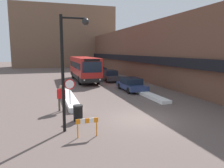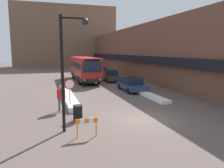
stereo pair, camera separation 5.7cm
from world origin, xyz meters
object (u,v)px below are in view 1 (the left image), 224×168
street_lamp (68,60)px  parked_car_front (131,84)px  parked_car_back (100,72)px  pedestrian (61,96)px  parked_car_middle (110,76)px  construction_barricade (87,124)px  city_bus (84,68)px  trash_bin (78,113)px  stop_sign (70,87)px

street_lamp → parked_car_front: bearing=53.0°
parked_car_back → pedestrian: 20.92m
street_lamp → parked_car_middle: bearing=67.2°
parked_car_front → pedestrian: (-7.67, -5.94, 0.40)m
parked_car_front → parked_car_middle: parked_car_middle is taller
parked_car_back → construction_barricade: 25.53m
street_lamp → construction_barricade: bearing=-57.5°
city_bus → pedestrian: city_bus is taller
pedestrian → trash_bin: (0.79, -2.45, -0.61)m
stop_sign → parked_car_middle: bearing=62.5°
parked_car_middle → construction_barricade: bearing=-109.8°
parked_car_back → trash_bin: 22.97m
parked_car_middle → construction_barricade: parked_car_middle is taller
stop_sign → construction_barricade: stop_sign is taller
parked_car_middle → pedestrian: 15.87m
stop_sign → trash_bin: (0.15, -2.83, -1.11)m
parked_car_middle → parked_car_back: bearing=90.0°
parked_car_middle → construction_barricade: size_ratio=4.11×
pedestrian → construction_barricade: (0.84, -5.14, -0.43)m
city_bus → stop_sign: size_ratio=4.89×
stop_sign → pedestrian: 0.89m
parked_car_front → parked_car_middle: (-0.00, 7.96, 0.05)m
parked_car_front → trash_bin: parked_car_front is taller
trash_bin → construction_barricade: 2.70m
parked_car_front → city_bus: bearing=110.9°
pedestrian → trash_bin: 2.64m
city_bus → trash_bin: size_ratio=11.33×
city_bus → parked_car_front: city_bus is taller
city_bus → parked_car_front: size_ratio=2.37×
parked_car_middle → trash_bin: size_ratio=4.76×
city_bus → parked_car_middle: size_ratio=2.38×
parked_car_middle → parked_car_back: (0.00, 5.57, -0.01)m
stop_sign → parked_car_front: bearing=38.3°
city_bus → parked_car_front: 9.67m
construction_barricade → street_lamp: bearing=122.5°
street_lamp → pedestrian: bearing=92.0°
construction_barricade → parked_car_front: bearing=58.3°
parked_car_back → stop_sign: size_ratio=1.96×
trash_bin → parked_car_front: bearing=50.6°
parked_car_front → trash_bin: 10.85m
city_bus → street_lamp: street_lamp is taller
street_lamp → construction_barricade: (0.70, -1.10, -3.04)m
stop_sign → street_lamp: bearing=-96.4°
parked_car_front → construction_barricade: size_ratio=4.13×
street_lamp → pedestrian: 4.82m
parked_car_front → construction_barricade: bearing=-121.7°
street_lamp → trash_bin: (0.65, 1.59, -3.23)m
city_bus → parked_car_middle: (3.43, -1.02, -1.05)m
parked_car_middle → trash_bin: (-6.88, -16.34, -0.27)m
street_lamp → parked_car_back: bearing=72.2°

